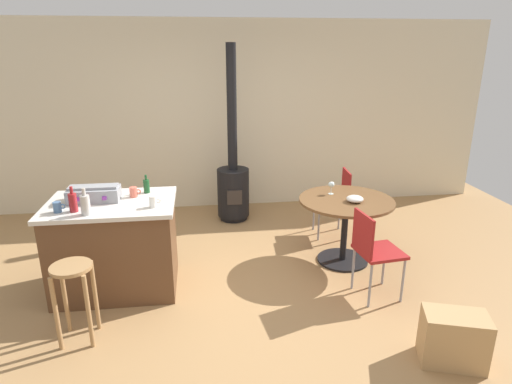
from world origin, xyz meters
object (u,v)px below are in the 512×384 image
object	(u,v)px
cardboard_box	(454,339)
serving_bowl	(355,199)
toolbox	(94,194)
wine_glass	(331,185)
wood_stove	(233,180)
cup_1	(134,192)
kitchen_island	(115,246)
bottle_2	(85,204)
wooden_stool	(74,287)
cup_0	(153,202)
dining_table	(345,214)
folding_chair_near	(373,248)
folding_chair_far	(336,198)
cup_2	(57,207)
bottle_0	(73,202)
bottle_1	(146,186)

from	to	relation	value
cardboard_box	serving_bowl	bearing A→B (deg)	97.98
toolbox	wine_glass	bearing A→B (deg)	8.95
wood_stove	cup_1	world-z (taller)	wood_stove
kitchen_island	toolbox	bearing A→B (deg)	158.45
bottle_2	serving_bowl	size ratio (longest dim) A/B	1.36
wooden_stool	toolbox	distance (m)	1.00
kitchen_island	cardboard_box	xyz separation A→B (m)	(2.71, -1.48, -0.25)
kitchen_island	cup_1	bearing A→B (deg)	31.61
kitchen_island	cup_0	size ratio (longest dim) A/B	11.15
dining_table	folding_chair_near	xyz separation A→B (m)	(0.02, -0.75, -0.05)
folding_chair_far	cup_2	xyz separation A→B (m)	(-2.96, -1.20, 0.46)
cup_2	folding_chair_far	bearing A→B (deg)	22.01
toolbox	bottle_0	bearing A→B (deg)	-113.18
toolbox	bottle_2	xyz separation A→B (m)	(0.01, -0.37, 0.02)
wood_stove	serving_bowl	bearing A→B (deg)	-52.70
wooden_stool	cardboard_box	size ratio (longest dim) A/B	1.44
cup_2	toolbox	bearing A→B (deg)	47.16
bottle_1	wooden_stool	bearing A→B (deg)	-115.60
wooden_stool	cup_1	distance (m)	1.11
wood_stove	bottle_2	xyz separation A→B (m)	(-1.45, -2.01, 0.44)
bottle_2	cardboard_box	world-z (taller)	bottle_2
kitchen_island	cup_0	bearing A→B (deg)	-25.10
folding_chair_far	wine_glass	distance (m)	0.68
cup_0	cup_1	xyz separation A→B (m)	(-0.22, 0.32, -0.00)
wooden_stool	serving_bowl	size ratio (longest dim) A/B	3.75
folding_chair_near	wine_glass	bearing A→B (deg)	98.25
cup_2	wine_glass	size ratio (longest dim) A/B	0.74
cardboard_box	toolbox	bearing A→B (deg)	151.72
bottle_0	cardboard_box	bearing A→B (deg)	-22.95
toolbox	wine_glass	distance (m)	2.49
bottle_2	cardboard_box	size ratio (longest dim) A/B	0.52
dining_table	cup_0	world-z (taller)	cup_0
cup_0	cardboard_box	xyz separation A→B (m)	(2.29, -1.28, -0.76)
toolbox	bottle_1	xyz separation A→B (m)	(0.47, 0.18, 0.00)
wooden_stool	cup_0	xyz separation A→B (m)	(0.60, 0.61, 0.48)
bottle_1	serving_bowl	xyz separation A→B (m)	(2.16, -0.09, -0.21)
bottle_0	cup_1	world-z (taller)	bottle_0
folding_chair_far	bottle_0	world-z (taller)	bottle_0
kitchen_island	wine_glass	distance (m)	2.38
folding_chair_near	wine_glass	distance (m)	1.01
bottle_0	dining_table	bearing A→B (deg)	9.83
dining_table	wine_glass	xyz separation A→B (m)	(-0.12, 0.20, 0.28)
kitchen_island	wine_glass	bearing A→B (deg)	11.01
wood_stove	wine_glass	bearing A→B (deg)	-51.26
cup_2	dining_table	bearing A→B (deg)	9.33
cup_2	serving_bowl	xyz separation A→B (m)	(2.89, 0.37, -0.18)
cardboard_box	bottle_0	bearing A→B (deg)	157.05
cardboard_box	cup_0	bearing A→B (deg)	150.73
bottle_2	cardboard_box	xyz separation A→B (m)	(2.85, -1.17, -0.80)
bottle_0	wooden_stool	bearing A→B (deg)	-81.34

